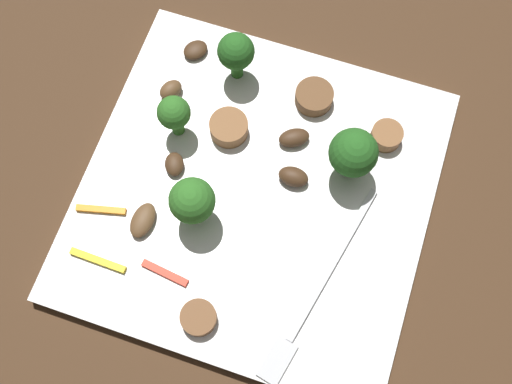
% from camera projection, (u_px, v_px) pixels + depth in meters
% --- Properties ---
extents(ground_plane, '(1.40, 1.40, 0.00)m').
position_uv_depth(ground_plane, '(256.00, 197.00, 0.53)').
color(ground_plane, '#422B19').
extents(plate, '(0.29, 0.29, 0.01)m').
position_uv_depth(plate, '(256.00, 195.00, 0.53)').
color(plate, white).
rests_on(plate, ground_plane).
extents(fork, '(0.18, 0.05, 0.00)m').
position_uv_depth(fork, '(314.00, 296.00, 0.49)').
color(fork, silver).
rests_on(fork, plate).
extents(broccoli_floret_0, '(0.03, 0.03, 0.05)m').
position_uv_depth(broccoli_floret_0, '(236.00, 53.00, 0.52)').
color(broccoli_floret_0, '#296420').
rests_on(broccoli_floret_0, plate).
extents(broccoli_floret_1, '(0.04, 0.04, 0.06)m').
position_uv_depth(broccoli_floret_1, '(192.00, 201.00, 0.48)').
color(broccoli_floret_1, '#347525').
rests_on(broccoli_floret_1, plate).
extents(broccoli_floret_2, '(0.04, 0.04, 0.06)m').
position_uv_depth(broccoli_floret_2, '(353.00, 153.00, 0.49)').
color(broccoli_floret_2, '#296420').
rests_on(broccoli_floret_2, plate).
extents(broccoli_floret_3, '(0.03, 0.03, 0.05)m').
position_uv_depth(broccoli_floret_3, '(174.00, 114.00, 0.51)').
color(broccoli_floret_3, '#347525').
rests_on(broccoli_floret_3, plate).
extents(sausage_slice_0, '(0.03, 0.03, 0.01)m').
position_uv_depth(sausage_slice_0, '(199.00, 318.00, 0.48)').
color(sausage_slice_0, brown).
rests_on(sausage_slice_0, plate).
extents(sausage_slice_1, '(0.04, 0.04, 0.01)m').
position_uv_depth(sausage_slice_1, '(314.00, 97.00, 0.54)').
color(sausage_slice_1, brown).
rests_on(sausage_slice_1, plate).
extents(sausage_slice_2, '(0.03, 0.03, 0.01)m').
position_uv_depth(sausage_slice_2, '(386.00, 136.00, 0.53)').
color(sausage_slice_2, brown).
rests_on(sausage_slice_2, plate).
extents(sausage_slice_3, '(0.04, 0.04, 0.02)m').
position_uv_depth(sausage_slice_3, '(229.00, 128.00, 0.53)').
color(sausage_slice_3, brown).
rests_on(sausage_slice_3, plate).
extents(mushroom_0, '(0.03, 0.03, 0.01)m').
position_uv_depth(mushroom_0, '(294.00, 138.00, 0.53)').
color(mushroom_0, '#422B19').
rests_on(mushroom_0, plate).
extents(mushroom_1, '(0.02, 0.03, 0.01)m').
position_uv_depth(mushroom_1, '(293.00, 177.00, 0.52)').
color(mushroom_1, '#422B19').
rests_on(mushroom_1, plate).
extents(mushroom_2, '(0.03, 0.02, 0.01)m').
position_uv_depth(mushroom_2, '(172.00, 169.00, 0.52)').
color(mushroom_2, '#422B19').
rests_on(mushroom_2, plate).
extents(mushroom_3, '(0.03, 0.02, 0.01)m').
position_uv_depth(mushroom_3, '(171.00, 90.00, 0.54)').
color(mushroom_3, brown).
rests_on(mushroom_3, plate).
extents(mushroom_4, '(0.03, 0.02, 0.01)m').
position_uv_depth(mushroom_4, '(143.00, 220.00, 0.51)').
color(mushroom_4, brown).
rests_on(mushroom_4, plate).
extents(mushroom_5, '(0.03, 0.03, 0.01)m').
position_uv_depth(mushroom_5, '(195.00, 50.00, 0.56)').
color(mushroom_5, '#422B19').
rests_on(mushroom_5, plate).
extents(pepper_strip_0, '(0.01, 0.05, 0.00)m').
position_uv_depth(pepper_strip_0, '(98.00, 260.00, 0.50)').
color(pepper_strip_0, yellow).
rests_on(pepper_strip_0, plate).
extents(pepper_strip_1, '(0.01, 0.04, 0.00)m').
position_uv_depth(pepper_strip_1, '(165.00, 273.00, 0.50)').
color(pepper_strip_1, red).
rests_on(pepper_strip_1, plate).
extents(pepper_strip_2, '(0.02, 0.04, 0.00)m').
position_uv_depth(pepper_strip_2, '(101.00, 210.00, 0.51)').
color(pepper_strip_2, orange).
rests_on(pepper_strip_2, plate).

